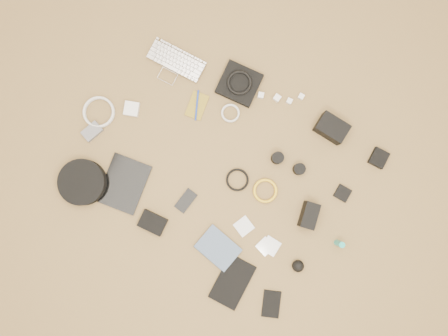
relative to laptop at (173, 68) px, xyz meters
The scene contains 34 objects.
room_shell 1.36m from the laptop, 38.02° to the right, with size 4.04×4.04×2.58m.
laptop is the anchor object (origin of this frame).
headphone_pouch 0.35m from the laptop, 15.15° to the left, with size 0.19×0.18×0.03m, color black.
headphones 0.35m from the laptop, 15.15° to the left, with size 0.13×0.13×0.02m, color black.
charger_a 0.47m from the laptop, 11.53° to the left, with size 0.03×0.03×0.03m, color white.
charger_b 0.61m from the laptop, 12.99° to the left, with size 0.03×0.03×0.02m, color white.
charger_c 0.66m from the laptop, 16.34° to the left, with size 0.03×0.03×0.02m, color white.
charger_d 0.55m from the laptop, 12.71° to the left, with size 0.03×0.03×0.03m, color white.
dslr_camera 0.85m from the laptop, ahead, with size 0.15×0.10×0.08m, color black.
lens_pouch 1.12m from the laptop, ahead, with size 0.08×0.09×0.03m, color black.
notebook_olive 0.23m from the laptop, 28.14° to the right, with size 0.09×0.13×0.01m, color olive.
pen_blue 0.23m from the laptop, 28.14° to the right, with size 0.01×0.01×0.15m, color #142FA5.
cable_white_a 0.37m from the laptop, ahead, with size 0.09×0.09×0.01m, color silver.
lens_a 0.70m from the laptop, 12.08° to the right, with size 0.06×0.06×0.06m, color black.
lens_b 0.81m from the laptop, ahead, with size 0.06×0.06×0.05m, color black.
card_reader 1.06m from the laptop, ahead, with size 0.07×0.07×0.02m, color black.
power_brick 0.29m from the laptop, 104.68° to the right, with size 0.07×0.07×0.03m, color white.
cable_white_b 0.43m from the laptop, 119.16° to the right, with size 0.16×0.16×0.01m, color silver.
cable_black 0.65m from the laptop, 30.90° to the right, with size 0.11×0.11×0.01m, color black.
cable_yellow 0.77m from the laptop, 24.04° to the right, with size 0.12×0.12×0.01m, color gold.
flash 1.00m from the laptop, 18.52° to the right, with size 0.07×0.13×0.10m, color black.
lens_cleaner 1.20m from the laptop, 17.77° to the right, with size 0.03×0.03×0.10m, color #19A59E.
battery_charger 0.51m from the laptop, 111.79° to the right, with size 0.06×0.09×0.03m, color slate.
tablet 0.63m from the laptop, 82.91° to the right, with size 0.20×0.26×0.01m, color black.
phone 0.67m from the laptop, 54.88° to the right, with size 0.06×0.12×0.01m, color black.
filter_case_left 0.87m from the laptop, 36.61° to the right, with size 0.08×0.08×0.01m, color silver.
filter_case_mid 1.01m from the laptop, 33.46° to the right, with size 0.07×0.07×0.01m, color silver.
filter_case_right 1.02m from the laptop, 32.01° to the right, with size 0.08×0.08×0.01m, color silver.
air_blower 1.16m from the laptop, 28.65° to the right, with size 0.06×0.06×0.06m, color black.
headphone_case 0.73m from the laptop, 97.88° to the right, with size 0.23×0.23×0.06m, color black.
drive_case 0.78m from the laptop, 67.63° to the right, with size 0.13×0.09×0.03m, color black.
paperback 0.97m from the laptop, 50.00° to the right, with size 0.15×0.19×0.02m, color #445773.
notebook_black_a 1.11m from the laptop, 45.08° to the right, with size 0.15×0.24×0.02m, color black.
notebook_black_b 1.27m from the laptop, 38.11° to the right, with size 0.08×0.13×0.01m, color black.
Camera 1 is at (0.09, -0.07, 2.18)m, focal length 35.00 mm.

